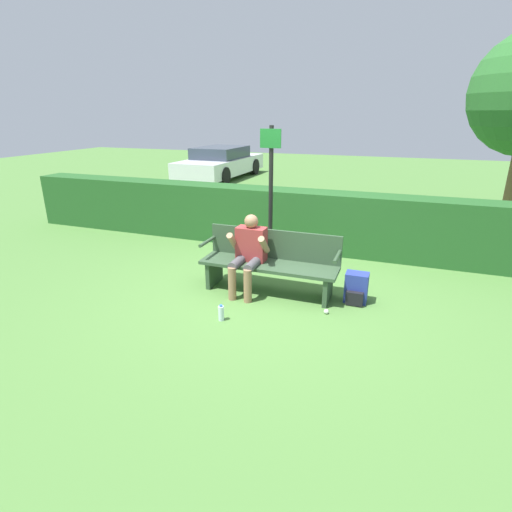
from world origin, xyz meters
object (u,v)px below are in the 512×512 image
(park_bench, at_px, (270,262))
(signpost, at_px, (271,188))
(person_seated, at_px, (249,251))
(water_bottle, at_px, (221,313))
(parked_car, at_px, (221,163))
(backpack, at_px, (356,289))

(park_bench, height_order, signpost, signpost)
(person_seated, relative_size, signpost, 0.49)
(water_bottle, xyz_separation_m, parked_car, (-4.84, 10.45, 0.48))
(signpost, bearing_deg, parked_car, 119.83)
(backpack, relative_size, water_bottle, 1.98)
(park_bench, height_order, water_bottle, park_bench)
(person_seated, distance_m, backpack, 1.55)
(water_bottle, bearing_deg, backpack, 36.33)
(park_bench, relative_size, parked_car, 0.42)
(person_seated, relative_size, parked_car, 0.24)
(signpost, relative_size, parked_car, 0.49)
(signpost, bearing_deg, park_bench, -71.69)
(backpack, height_order, parked_car, parked_car)
(park_bench, xyz_separation_m, person_seated, (-0.28, -0.13, 0.17))
(person_seated, bearing_deg, signpost, 93.80)
(parked_car, bearing_deg, person_seated, -151.37)
(park_bench, bearing_deg, signpost, 108.31)
(backpack, xyz_separation_m, water_bottle, (-1.49, -1.09, -0.10))
(water_bottle, distance_m, signpost, 2.44)
(park_bench, height_order, person_seated, person_seated)
(person_seated, bearing_deg, park_bench, 24.95)
(person_seated, height_order, signpost, signpost)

